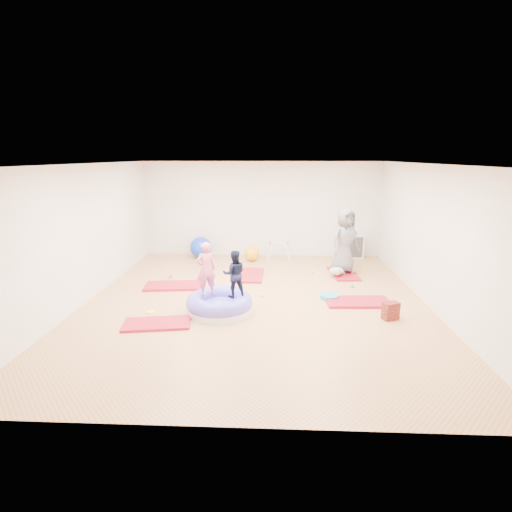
{
  "coord_description": "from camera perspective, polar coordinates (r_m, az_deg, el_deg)",
  "views": [
    {
      "loc": [
        0.37,
        -7.84,
        2.96
      ],
      "look_at": [
        0.0,
        0.3,
        0.9
      ],
      "focal_mm": 28.0,
      "sensor_mm": 36.0,
      "label": 1
    }
  ],
  "objects": [
    {
      "name": "balance_disc",
      "position": [
        8.66,
        10.43,
        -5.73
      ],
      "size": [
        0.4,
        0.4,
        0.09
      ],
      "primitive_type": "cylinder",
      "color": "teal",
      "rests_on": "ground"
    },
    {
      "name": "child_pink",
      "position": [
        7.67,
        -7.16,
        -1.5
      ],
      "size": [
        0.46,
        0.4,
        1.06
      ],
      "primitive_type": "imported",
      "rotation": [
        0.0,
        0.0,
        3.62
      ],
      "color": "#F06386",
      "rests_on": "inflatable_cushion"
    },
    {
      "name": "gym_mat_right",
      "position": [
        8.54,
        14.37,
        -6.36
      ],
      "size": [
        1.34,
        0.72,
        0.05
      ],
      "primitive_type": "cube",
      "rotation": [
        0.0,
        0.0,
        0.05
      ],
      "color": "#B51437",
      "rests_on": "ground"
    },
    {
      "name": "gym_mat_mid_left",
      "position": [
        9.47,
        -11.6,
        -4.16
      ],
      "size": [
        1.4,
        0.81,
        0.06
      ],
      "primitive_type": "cube",
      "rotation": [
        0.0,
        0.0,
        0.11
      ],
      "color": "#B51437",
      "rests_on": "ground"
    },
    {
      "name": "infant",
      "position": [
        10.14,
        11.44,
        -2.16
      ],
      "size": [
        0.36,
        0.36,
        0.21
      ],
      "color": "#8CC8DD",
      "rests_on": "gym_mat_rear_right"
    },
    {
      "name": "exercise_ball_orange",
      "position": [
        11.49,
        -0.59,
        0.37
      ],
      "size": [
        0.44,
        0.44,
        0.44
      ],
      "primitive_type": "sphere",
      "color": "#F0A010",
      "rests_on": "ground"
    },
    {
      "name": "cube_shelf",
      "position": [
        12.14,
        13.45,
        1.38
      ],
      "size": [
        0.71,
        0.35,
        0.71
      ],
      "color": "silver",
      "rests_on": "ground"
    },
    {
      "name": "infant_play_gym",
      "position": [
        11.54,
        3.27,
        1.1
      ],
      "size": [
        0.69,
        0.66,
        0.53
      ],
      "rotation": [
        0.0,
        0.0,
        -0.24
      ],
      "color": "silver",
      "rests_on": "ground"
    },
    {
      "name": "gym_mat_front_left",
      "position": [
        7.48,
        -13.98,
        -9.35
      ],
      "size": [
        1.26,
        0.77,
        0.05
      ],
      "primitive_type": "cube",
      "rotation": [
        0.0,
        0.0,
        0.16
      ],
      "color": "#B51437",
      "rests_on": "ground"
    },
    {
      "name": "gym_mat_center_back",
      "position": [
        10.08,
        -0.81,
        -2.74
      ],
      "size": [
        0.64,
        1.24,
        0.05
      ],
      "primitive_type": "cube",
      "rotation": [
        0.0,
        0.0,
        1.55
      ],
      "color": "#B51437",
      "rests_on": "ground"
    },
    {
      "name": "inflatable_cushion",
      "position": [
        7.82,
        -5.23,
        -6.88
      ],
      "size": [
        1.29,
        1.29,
        0.41
      ],
      "rotation": [
        0.0,
        0.0,
        -0.34
      ],
      "color": "white",
      "rests_on": "ground"
    },
    {
      "name": "gym_mat_rear_right",
      "position": [
        10.45,
        12.35,
        -2.47
      ],
      "size": [
        0.71,
        1.25,
        0.05
      ],
      "primitive_type": "cube",
      "rotation": [
        0.0,
        0.0,
        1.67
      ],
      "color": "#B51437",
      "rests_on": "ground"
    },
    {
      "name": "yellow_toy",
      "position": [
        8.06,
        -14.87,
        -7.76
      ],
      "size": [
        0.18,
        0.18,
        0.03
      ],
      "primitive_type": "cylinder",
      "color": "yellow",
      "rests_on": "ground"
    },
    {
      "name": "child_navy",
      "position": [
        7.56,
        -3.13,
        -2.2
      ],
      "size": [
        0.5,
        0.42,
        0.91
      ],
      "primitive_type": "imported",
      "rotation": [
        0.0,
        0.0,
        3.32
      ],
      "color": "black",
      "rests_on": "inflatable_cushion"
    },
    {
      "name": "exercise_ball_blue",
      "position": [
        11.93,
        -7.9,
        1.23
      ],
      "size": [
        0.63,
        0.63,
        0.63
      ],
      "primitive_type": "sphere",
      "color": "blue",
      "rests_on": "ground"
    },
    {
      "name": "ball_pit_balls",
      "position": [
        9.61,
        2.7,
        -3.53
      ],
      "size": [
        4.74,
        1.9,
        0.08
      ],
      "color": "yellow",
      "rests_on": "ground"
    },
    {
      "name": "backpack",
      "position": [
        7.85,
        18.67,
        -7.45
      ],
      "size": [
        0.33,
        0.28,
        0.33
      ],
      "primitive_type": "cube",
      "rotation": [
        0.0,
        0.0,
        0.4
      ],
      "color": "#BC372C",
      "rests_on": "ground"
    },
    {
      "name": "adult_caregiver",
      "position": [
        10.31,
        12.59,
        2.13
      ],
      "size": [
        0.95,
        0.85,
        1.64
      ],
      "primitive_type": "imported",
      "rotation": [
        0.0,
        0.0,
        0.53
      ],
      "color": "slate",
      "rests_on": "gym_mat_rear_right"
    },
    {
      "name": "room",
      "position": [
        8.01,
        -0.1,
        2.95
      ],
      "size": [
        7.01,
        8.01,
        2.81
      ],
      "color": "tan",
      "rests_on": "ground"
    }
  ]
}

